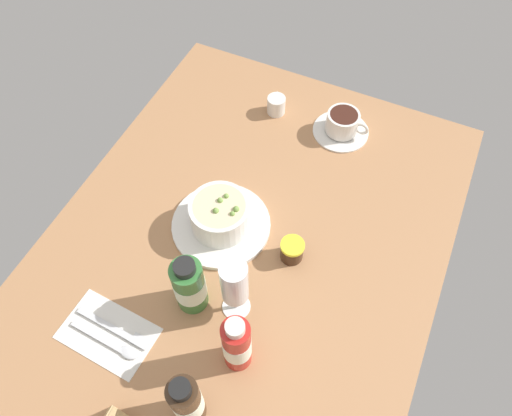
# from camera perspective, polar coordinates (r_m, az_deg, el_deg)

# --- Properties ---
(ground_plane) EXTENTS (1.10, 0.84, 0.03)m
(ground_plane) POSITION_cam_1_polar(r_m,az_deg,el_deg) (1.09, -1.26, -4.39)
(ground_plane) COLOR #A8754C
(porridge_bowl) EXTENTS (0.22, 0.22, 0.09)m
(porridge_bowl) POSITION_cam_1_polar(r_m,az_deg,el_deg) (1.07, -4.19, -1.06)
(porridge_bowl) COLOR silver
(porridge_bowl) RESTS_ON ground_plane
(cutlery_setting) EXTENTS (0.13, 0.19, 0.01)m
(cutlery_setting) POSITION_cam_1_polar(r_m,az_deg,el_deg) (1.03, -16.72, -13.94)
(cutlery_setting) COLOR silver
(cutlery_setting) RESTS_ON ground_plane
(coffee_cup) EXTENTS (0.14, 0.14, 0.06)m
(coffee_cup) POSITION_cam_1_polar(r_m,az_deg,el_deg) (1.27, 10.06, 9.60)
(coffee_cup) COLOR silver
(coffee_cup) RESTS_ON ground_plane
(creamer_jug) EXTENTS (0.06, 0.05, 0.05)m
(creamer_jug) POSITION_cam_1_polar(r_m,az_deg,el_deg) (1.30, 2.38, 11.98)
(creamer_jug) COLOR silver
(creamer_jug) RESTS_ON ground_plane
(wine_glass) EXTENTS (0.06, 0.06, 0.18)m
(wine_glass) POSITION_cam_1_polar(r_m,az_deg,el_deg) (0.91, -2.54, -8.87)
(wine_glass) COLOR white
(wine_glass) RESTS_ON ground_plane
(jam_jar) EXTENTS (0.05, 0.05, 0.05)m
(jam_jar) POSITION_cam_1_polar(r_m,az_deg,el_deg) (1.04, 4.22, -4.96)
(jam_jar) COLOR #371F11
(jam_jar) RESTS_ON ground_plane
(sauce_bottle_red) EXTENTS (0.05, 0.05, 0.18)m
(sauce_bottle_red) POSITION_cam_1_polar(r_m,az_deg,el_deg) (0.90, -2.26, -15.65)
(sauce_bottle_red) COLOR #B21E19
(sauce_bottle_red) RESTS_ON ground_plane
(sauce_bottle_brown) EXTENTS (0.05, 0.05, 0.18)m
(sauce_bottle_brown) POSITION_cam_1_polar(r_m,az_deg,el_deg) (0.89, -8.07, -21.46)
(sauce_bottle_brown) COLOR #382314
(sauce_bottle_brown) RESTS_ON ground_plane
(sauce_bottle_green) EXTENTS (0.06, 0.06, 0.16)m
(sauce_bottle_green) POSITION_cam_1_polar(r_m,az_deg,el_deg) (0.96, -7.79, -8.94)
(sauce_bottle_green) COLOR #337233
(sauce_bottle_green) RESTS_ON ground_plane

